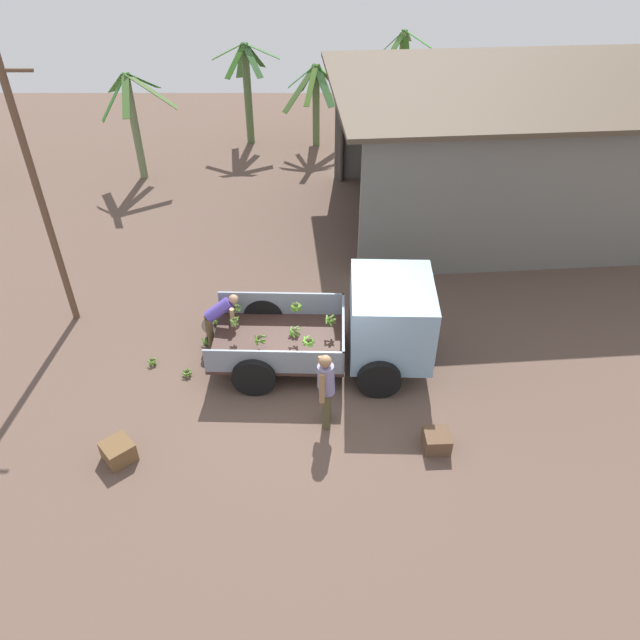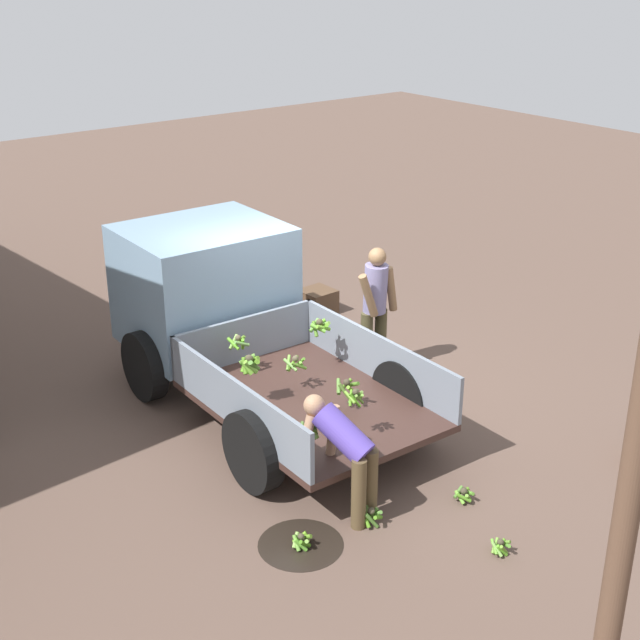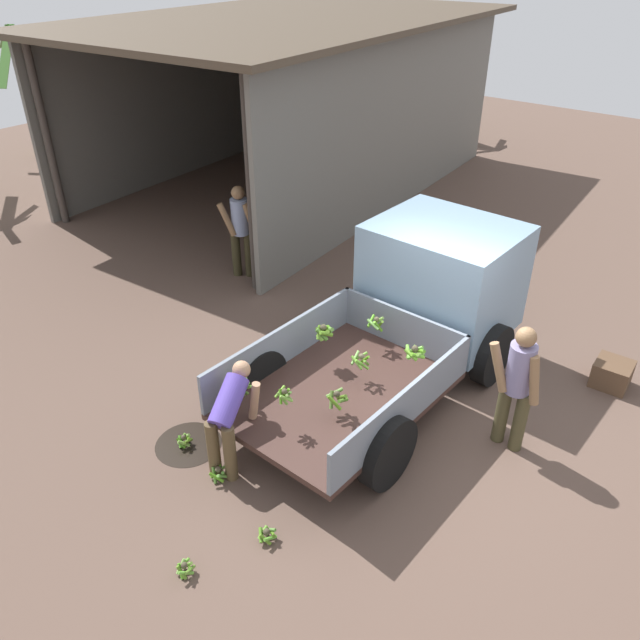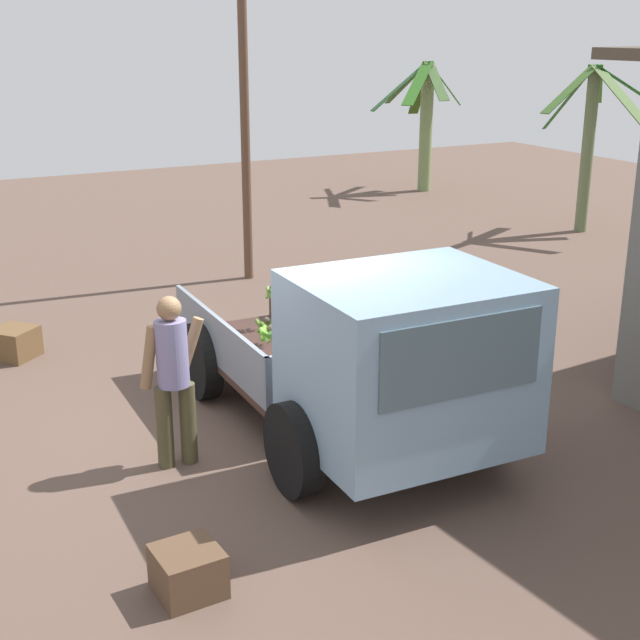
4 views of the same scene
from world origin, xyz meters
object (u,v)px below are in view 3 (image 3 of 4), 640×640
(cargo_truck, at_px, (427,296))
(banana_bunch_on_ground_0, at_px, (185,568))
(person_bystander_near_shed, at_px, (241,227))
(banana_bunch_on_ground_2, at_px, (184,440))
(banana_bunch_on_ground_1, at_px, (219,473))
(wooden_crate_1, at_px, (612,374))
(banana_bunch_on_ground_3, at_px, (267,534))
(person_worker_loading, at_px, (229,414))
(person_foreground_visitor, at_px, (517,383))

(cargo_truck, distance_m, banana_bunch_on_ground_0, 4.72)
(cargo_truck, xyz_separation_m, person_bystander_near_shed, (0.26, 3.91, -0.11))
(person_bystander_near_shed, xyz_separation_m, banana_bunch_on_ground_2, (-3.68, -2.62, -0.86))
(banana_bunch_on_ground_0, bearing_deg, person_bystander_near_shed, 39.50)
(banana_bunch_on_ground_1, relative_size, wooden_crate_1, 0.50)
(banana_bunch_on_ground_0, xyz_separation_m, banana_bunch_on_ground_1, (1.07, 0.65, 0.02))
(person_bystander_near_shed, bearing_deg, wooden_crate_1, 63.80)
(person_bystander_near_shed, xyz_separation_m, banana_bunch_on_ground_3, (-4.08, -4.37, -0.86))
(banana_bunch_on_ground_2, height_order, wooden_crate_1, wooden_crate_1)
(banana_bunch_on_ground_2, relative_size, wooden_crate_1, 0.44)
(banana_bunch_on_ground_1, distance_m, banana_bunch_on_ground_2, 0.76)
(cargo_truck, height_order, person_worker_loading, cargo_truck)
(person_bystander_near_shed, distance_m, banana_bunch_on_ground_2, 4.60)
(person_foreground_visitor, bearing_deg, banana_bunch_on_ground_2, -47.51)
(wooden_crate_1, bearing_deg, cargo_truck, 114.66)
(person_foreground_visitor, distance_m, person_worker_loading, 3.32)
(person_worker_loading, xyz_separation_m, banana_bunch_on_ground_3, (-0.58, -1.08, -0.64))
(cargo_truck, relative_size, banana_bunch_on_ground_3, 21.16)
(person_bystander_near_shed, height_order, banana_bunch_on_ground_2, person_bystander_near_shed)
(person_foreground_visitor, height_order, banana_bunch_on_ground_2, person_foreground_visitor)
(person_foreground_visitor, distance_m, banana_bunch_on_ground_1, 3.58)
(cargo_truck, distance_m, banana_bunch_on_ground_2, 3.78)
(cargo_truck, bearing_deg, banana_bunch_on_ground_0, -177.11)
(banana_bunch_on_ground_2, distance_m, wooden_crate_1, 5.82)
(cargo_truck, height_order, person_bystander_near_shed, cargo_truck)
(banana_bunch_on_ground_0, height_order, banana_bunch_on_ground_1, banana_bunch_on_ground_1)
(person_worker_loading, height_order, banana_bunch_on_ground_3, person_worker_loading)
(person_bystander_near_shed, relative_size, banana_bunch_on_ground_1, 7.18)
(banana_bunch_on_ground_1, xyz_separation_m, wooden_crate_1, (4.65, -2.93, 0.07))
(banana_bunch_on_ground_3, bearing_deg, person_bystander_near_shed, 46.94)
(cargo_truck, xyz_separation_m, banana_bunch_on_ground_0, (-4.62, -0.11, -0.97))
(person_foreground_visitor, xyz_separation_m, person_bystander_near_shed, (1.20, 5.67, 0.01))
(banana_bunch_on_ground_2, xyz_separation_m, banana_bunch_on_ground_3, (-0.40, -1.75, 0.01))
(banana_bunch_on_ground_0, height_order, wooden_crate_1, wooden_crate_1)
(person_foreground_visitor, height_order, person_worker_loading, person_foreground_visitor)
(banana_bunch_on_ground_3, bearing_deg, banana_bunch_on_ground_1, 74.74)
(banana_bunch_on_ground_0, distance_m, banana_bunch_on_ground_1, 1.25)
(banana_bunch_on_ground_3, xyz_separation_m, wooden_crate_1, (4.92, -1.93, 0.09))
(cargo_truck, distance_m, wooden_crate_1, 2.77)
(banana_bunch_on_ground_0, height_order, banana_bunch_on_ground_2, banana_bunch_on_ground_0)
(person_foreground_visitor, distance_m, banana_bunch_on_ground_3, 3.28)
(person_worker_loading, relative_size, person_bystander_near_shed, 0.71)
(cargo_truck, height_order, banana_bunch_on_ground_3, cargo_truck)
(person_foreground_visitor, bearing_deg, person_worker_loading, -42.72)
(banana_bunch_on_ground_2, relative_size, banana_bunch_on_ground_3, 0.95)
(cargo_truck, relative_size, person_worker_loading, 3.79)
(cargo_truck, bearing_deg, person_bystander_near_shed, 87.75)
(cargo_truck, xyz_separation_m, banana_bunch_on_ground_2, (-3.42, 1.29, -0.97))
(person_bystander_near_shed, distance_m, wooden_crate_1, 6.40)
(cargo_truck, xyz_separation_m, banana_bunch_on_ground_3, (-3.82, -0.46, -0.97))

